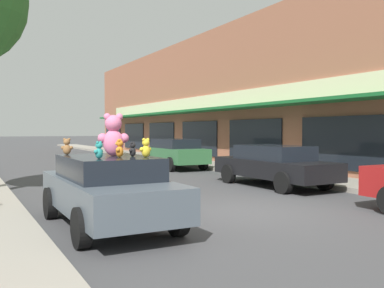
# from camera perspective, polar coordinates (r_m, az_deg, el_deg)

# --- Properties ---
(ground_plane) EXTENTS (260.00, 260.00, 0.00)m
(ground_plane) POSITION_cam_1_polar(r_m,az_deg,el_deg) (10.00, 6.98, -8.97)
(ground_plane) COLOR #424244
(storefront_row) EXTENTS (12.13, 37.82, 7.52)m
(storefront_row) POSITION_cam_1_polar(r_m,az_deg,el_deg) (28.37, 10.48, 5.62)
(storefront_row) COLOR #9E6047
(storefront_row) RESTS_ON ground_plane
(plush_art_car) EXTENTS (1.91, 4.22, 1.37)m
(plush_art_car) POSITION_cam_1_polar(r_m,az_deg,el_deg) (8.49, -11.13, -5.83)
(plush_art_car) COLOR #4C5660
(plush_art_car) RESTS_ON ground_plane
(teddy_bear_giant) EXTENTS (0.64, 0.43, 0.84)m
(teddy_bear_giant) POSITION_cam_1_polar(r_m,az_deg,el_deg) (8.54, -10.44, 1.14)
(teddy_bear_giant) COLOR pink
(teddy_bear_giant) RESTS_ON plush_art_car
(teddy_bear_orange) EXTENTS (0.21, 0.25, 0.34)m
(teddy_bear_orange) POSITION_cam_1_polar(r_m,az_deg,el_deg) (8.11, -9.65, -0.58)
(teddy_bear_orange) COLOR orange
(teddy_bear_orange) RESTS_ON plush_art_car
(teddy_bear_brown) EXTENTS (0.26, 0.20, 0.34)m
(teddy_bear_brown) POSITION_cam_1_polar(r_m,az_deg,el_deg) (9.19, -16.34, -0.34)
(teddy_bear_brown) COLOR olive
(teddy_bear_brown) RESTS_ON plush_art_car
(teddy_bear_yellow) EXTENTS (0.27, 0.19, 0.36)m
(teddy_bear_yellow) POSITION_cam_1_polar(r_m,az_deg,el_deg) (8.05, -6.19, -0.53)
(teddy_bear_yellow) COLOR yellow
(teddy_bear_yellow) RESTS_ON plush_art_car
(teddy_bear_black) EXTENTS (0.19, 0.19, 0.28)m
(teddy_bear_black) POSITION_cam_1_polar(r_m,az_deg,el_deg) (8.31, -7.92, -0.71)
(teddy_bear_black) COLOR black
(teddy_bear_black) RESTS_ON plush_art_car
(teddy_bear_teal) EXTENTS (0.22, 0.20, 0.31)m
(teddy_bear_teal) POSITION_cam_1_polar(r_m,az_deg,el_deg) (7.73, -12.30, -0.82)
(teddy_bear_teal) COLOR teal
(teddy_bear_teal) RESTS_ON plush_art_car
(parked_car_far_center) EXTENTS (1.86, 4.72, 1.37)m
(parked_car_far_center) POSITION_cam_1_polar(r_m,az_deg,el_deg) (14.49, 10.82, -2.68)
(parked_car_far_center) COLOR black
(parked_car_far_center) RESTS_ON ground_plane
(parked_car_far_right) EXTENTS (1.88, 4.10, 1.45)m
(parked_car_far_right) POSITION_cam_1_polar(r_m,az_deg,el_deg) (20.78, -2.27, -1.14)
(parked_car_far_right) COLOR #336B3D
(parked_car_far_right) RESTS_ON ground_plane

